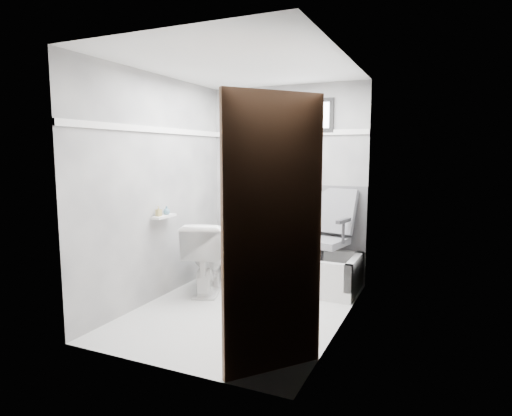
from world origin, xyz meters
The scene contains 19 objects.
floor centered at (0.00, 0.00, 0.00)m, with size 2.60×2.60×0.00m, color silver.
ceiling centered at (0.00, 0.00, 2.40)m, with size 2.60×2.60×0.00m, color silver.
wall_back centered at (0.00, 1.30, 1.20)m, with size 2.00×0.02×2.40m, color slate.
wall_front centered at (0.00, -1.30, 1.20)m, with size 2.00×0.02×2.40m, color slate.
wall_left centered at (-1.00, 0.00, 1.20)m, with size 0.02×2.60×2.40m, color slate.
wall_right centered at (1.00, 0.00, 1.20)m, with size 0.02×2.60×2.40m, color slate.
bathtub centered at (0.23, 0.93, 0.21)m, with size 1.50×0.70×0.42m, color silver, non-canonical shape.
office_chair centered at (0.55, 0.98, 0.65)m, with size 0.61×0.61×1.05m, color slate, non-canonical shape.
toilet centered at (-0.62, 0.38, 0.40)m, with size 0.46×0.82×0.80m, color white.
door centered at (0.98, -1.28, 1.00)m, with size 0.78×0.78×2.00m, color brown, non-canonical shape.
window centered at (0.25, 1.29, 2.02)m, with size 0.66×0.04×0.40m, color black, non-canonical shape.
backerboard centered at (0.25, 1.29, 0.80)m, with size 1.50×0.02×0.78m, color #4C4C4F.
trim_back centered at (0.00, 1.29, 1.82)m, with size 2.00×0.02×0.06m, color white.
trim_left centered at (-0.99, 0.00, 1.82)m, with size 0.02×2.60×0.06m, color white.
pole centered at (0.03, 1.06, 1.05)m, with size 0.02×0.02×1.95m, color white.
shelf centered at (-0.93, 0.01, 0.90)m, with size 0.10×0.32×0.03m, color white.
soap_bottle_a centered at (-0.94, -0.07, 0.97)m, with size 0.05×0.05×0.11m, color #A09050.
soap_bottle_b centered at (-0.94, 0.07, 0.96)m, with size 0.07×0.07×0.10m, color slate.
faucet centered at (-0.20, 1.27, 0.55)m, with size 0.26×0.10×0.16m, color silver, non-canonical shape.
Camera 1 is at (1.83, -3.74, 1.58)m, focal length 30.00 mm.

